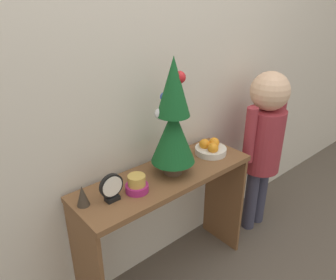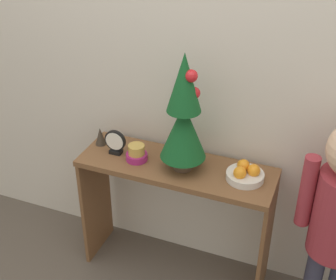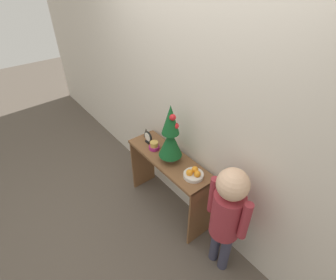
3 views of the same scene
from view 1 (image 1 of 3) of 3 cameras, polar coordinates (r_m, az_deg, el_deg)
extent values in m
cube|color=beige|center=(1.67, -5.21, 12.87)|extent=(7.00, 0.05, 2.50)
cube|color=brown|center=(1.72, -0.34, -6.40)|extent=(1.00, 0.33, 0.03)
cube|color=brown|center=(1.73, -13.77, -21.69)|extent=(0.02, 0.30, 0.72)
cube|color=brown|center=(2.20, 9.59, -9.55)|extent=(0.02, 0.30, 0.72)
cylinder|color=#4C3828|center=(1.71, 0.87, -4.95)|extent=(0.10, 0.10, 0.05)
cylinder|color=brown|center=(1.69, 0.88, -3.63)|extent=(0.02, 0.02, 0.04)
cone|color=#145123|center=(1.62, 0.91, 0.83)|extent=(0.23, 0.23, 0.29)
cone|color=#145123|center=(1.54, 0.97, 9.29)|extent=(0.16, 0.16, 0.29)
sphere|color=silver|center=(1.57, -1.30, 4.58)|extent=(0.06, 0.06, 0.06)
sphere|color=red|center=(1.55, 2.03, 10.85)|extent=(0.06, 0.06, 0.06)
sphere|color=#2D4CA8|center=(1.58, -0.61, 7.52)|extent=(0.04, 0.04, 0.04)
sphere|color=red|center=(1.60, 1.33, 7.77)|extent=(0.06, 0.06, 0.06)
cylinder|color=silver|center=(1.92, 7.44, -1.82)|extent=(0.18, 0.18, 0.04)
sphere|color=orange|center=(1.94, 8.02, -0.47)|extent=(0.06, 0.06, 0.06)
sphere|color=orange|center=(1.91, 6.38, -0.72)|extent=(0.06, 0.06, 0.06)
sphere|color=orange|center=(1.87, 7.83, -1.39)|extent=(0.06, 0.06, 0.06)
cylinder|color=#9E2366|center=(1.58, -5.42, -8.32)|extent=(0.11, 0.11, 0.04)
cylinder|color=gold|center=(1.55, -5.49, -7.00)|extent=(0.08, 0.08, 0.05)
cube|color=black|center=(1.53, -9.67, -9.95)|extent=(0.06, 0.04, 0.02)
cylinder|color=black|center=(1.50, -9.86, -7.84)|extent=(0.12, 0.02, 0.12)
cylinder|color=white|center=(1.49, -9.66, -8.00)|extent=(0.10, 0.00, 0.10)
cone|color=#382D23|center=(1.51, -14.67, -9.37)|extent=(0.06, 0.06, 0.10)
cylinder|color=#38384C|center=(2.43, 14.22, -10.02)|extent=(0.09, 0.09, 0.47)
cylinder|color=#38384C|center=(2.51, 15.76, -8.96)|extent=(0.09, 0.09, 0.47)
cylinder|color=#992D38|center=(2.25, 16.26, -0.05)|extent=(0.25, 0.25, 0.42)
sphere|color=#E0B28E|center=(2.13, 17.35, 8.13)|extent=(0.25, 0.25, 0.25)
cylinder|color=#992D38|center=(2.09, 14.07, 0.83)|extent=(0.07, 0.07, 0.36)
cylinder|color=#992D38|center=(2.34, 18.72, 2.93)|extent=(0.07, 0.07, 0.36)
camera|label=2|loc=(1.83, 80.43, 19.62)|focal=50.00mm
camera|label=3|loc=(2.64, 61.67, 30.93)|focal=28.00mm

